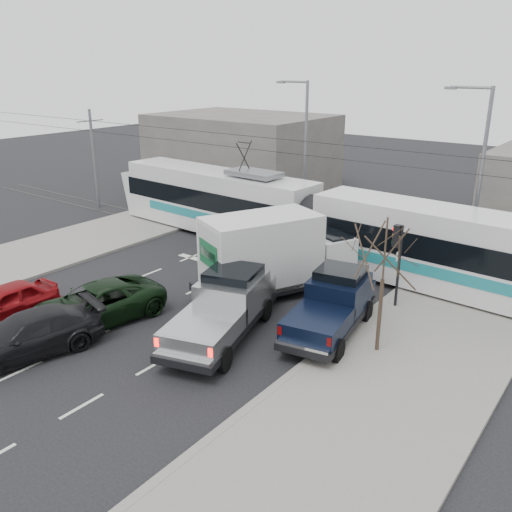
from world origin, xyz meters
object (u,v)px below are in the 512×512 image
Objects in this scene: tram at (317,222)px; green_car at (95,305)px; silver_pickup at (225,306)px; street_lamp_far at (303,143)px; box_truck at (274,255)px; navy_pickup at (333,304)px; bare_tree at (385,255)px; red_car at (4,303)px; street_lamp_near at (478,167)px; dark_car at (27,335)px; traffic_signal at (397,248)px.

tram reaches higher than green_car.
tram reaches higher than silver_pickup.
street_lamp_far reaches higher than box_truck.
silver_pickup is at bearing 35.70° from green_car.
navy_pickup is at bearing 1.53° from box_truck.
bare_tree is 10.44m from tram.
red_car is at bearing -157.02° from navy_pickup.
street_lamp_near reaches higher than tram.
bare_tree is at bearing 33.03° from green_car.
bare_tree is 13.01m from dark_car.
red_car is (-12.28, -10.67, -1.98)m from traffic_signal.
bare_tree is 1.12× the size of red_car.
tram is 12.52m from green_car.
box_truck is (-5.07, -1.74, -0.89)m from traffic_signal.
street_lamp_near is at bearing 53.25° from silver_pickup.
silver_pickup is at bearing -150.29° from navy_pickup.
tram is 6.38× the size of red_car.
silver_pickup is 1.23× the size of green_car.
green_car is 3.11m from dark_car.
bare_tree is 0.18× the size of tram.
bare_tree is 0.56× the size of street_lamp_near.
street_lamp_near is 11.45m from box_truck.
box_truck is (-0.80, 4.39, 0.65)m from silver_pickup.
dark_car is at bearing -117.03° from street_lamp_near.
green_car is at bearing -101.68° from tram.
bare_tree reaches higher than traffic_signal.
green_car is (-4.84, -2.43, -0.40)m from silver_pickup.
silver_pickup is at bearing 64.72° from dark_car.
street_lamp_far is 0.32× the size of tram.
street_lamp_near is at bearing 54.86° from red_car.
traffic_signal is 5.44m from box_truck.
traffic_signal is 6.92m from tram.
street_lamp_near is 21.95m from dark_car.
box_truck reaches higher than silver_pickup.
tram is 3.61× the size of box_truck.
navy_pickup is (4.91, -6.95, -0.87)m from tram.
box_truck is 11.53m from red_car.
street_lamp_far is at bearing 96.03° from silver_pickup.
silver_pickup is 5.44m from green_car.
navy_pickup is (9.62, -12.97, -3.93)m from street_lamp_far.
traffic_signal is 12.66m from green_car.
tram is 4.99× the size of green_car.
bare_tree is 3.43m from navy_pickup.
street_lamp_far is at bearing 103.88° from green_car.
traffic_signal is 0.61× the size of navy_pickup.
green_car is (-9.12, -8.56, -1.95)m from traffic_signal.
navy_pickup is (-1.03, -3.47, -1.56)m from traffic_signal.
traffic_signal is 0.52× the size of silver_pickup.
traffic_signal is at bearing 105.76° from bare_tree.
street_lamp_far reaches higher than tram.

